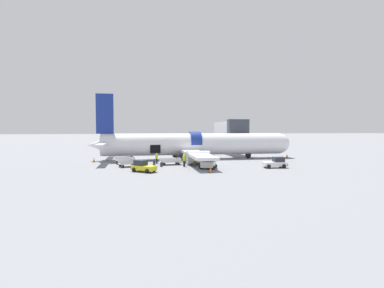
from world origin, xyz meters
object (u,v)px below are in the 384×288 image
ground_crew_loader_a (157,158)px  suitcase_on_tarmac_upright (161,165)px  baggage_tug_mid (209,163)px  suitcase_on_tarmac_spare (154,164)px  airplane (192,145)px  baggage_tug_rear (143,167)px  ground_crew_driver (184,158)px  baggage_cart_loading (171,161)px  ground_crew_supervisor (184,160)px  baggage_tug_lead (276,163)px  baggage_cart_queued (126,160)px  baggage_cart_empty (129,163)px  ground_crew_loader_b (195,161)px

ground_crew_loader_a → suitcase_on_tarmac_upright: bearing=-84.4°
baggage_tug_mid → suitcase_on_tarmac_spare: size_ratio=4.09×
airplane → suitcase_on_tarmac_upright: (-6.09, -9.69, -2.24)m
baggage_tug_rear → ground_crew_driver: (6.38, 8.26, 0.22)m
baggage_cart_loading → suitcase_on_tarmac_spare: (-2.56, -0.89, -0.18)m
ground_crew_supervisor → suitcase_on_tarmac_upright: size_ratio=2.50×
baggage_tug_mid → ground_crew_loader_a: 9.61m
baggage_tug_rear → suitcase_on_tarmac_upright: (2.57, 4.47, -0.34)m
airplane → suitcase_on_tarmac_spare: bearing=-130.1°
baggage_tug_lead → baggage_tug_mid: bearing=174.9°
baggage_cart_loading → suitcase_on_tarmac_upright: (-1.63, -2.23, -0.19)m
baggage_tug_mid → baggage_cart_queued: (-11.11, 7.85, -0.17)m
airplane → suitcase_on_tarmac_spare: size_ratio=51.61×
baggage_tug_lead → baggage_tug_rear: 17.82m
suitcase_on_tarmac_spare → baggage_cart_empty: bearing=-172.6°
baggage_cart_loading → ground_crew_loader_a: ground_crew_loader_a is taller
baggage_cart_empty → baggage_tug_mid: bearing=-20.0°
baggage_cart_loading → suitcase_on_tarmac_spare: 2.71m
baggage_tug_mid → ground_crew_supervisor: 3.95m
ground_crew_supervisor → baggage_tug_rear: bearing=-143.8°
ground_crew_supervisor → ground_crew_loader_a: bearing=129.3°
baggage_tug_lead → ground_crew_loader_a: bearing=153.2°
baggage_tug_rear → ground_crew_loader_a: bearing=75.9°
baggage_tug_rear → ground_crew_loader_a: ground_crew_loader_a is taller
baggage_tug_rear → suitcase_on_tarmac_spare: bearing=74.1°
ground_crew_driver → baggage_cart_queued: bearing=172.9°
airplane → baggage_cart_loading: airplane is taller
baggage_cart_empty → baggage_tug_rear: bearing=-70.7°
baggage_tug_rear → baggage_cart_queued: size_ratio=0.86×
baggage_tug_lead → suitcase_on_tarmac_upright: (-15.24, 3.77, -0.35)m
suitcase_on_tarmac_spare → ground_crew_loader_b: bearing=-20.8°
ground_crew_supervisor → ground_crew_loader_b: bearing=-19.5°
ground_crew_loader_b → ground_crew_driver: bearing=99.7°
baggage_tug_mid → ground_crew_loader_a: baggage_tug_mid is taller
baggage_tug_lead → baggage_cart_queued: bearing=156.9°
airplane → baggage_cart_loading: bearing=-120.9°
baggage_cart_loading → ground_crew_loader_b: 4.21m
ground_crew_loader_b → ground_crew_driver: (-0.78, 4.55, 0.02)m
baggage_tug_mid → suitcase_on_tarmac_upright: 6.77m
ground_crew_supervisor → ground_crew_driver: bearing=81.3°
baggage_tug_lead → baggage_cart_queued: 22.05m
baggage_tug_rear → baggage_tug_lead: bearing=2.2°
ground_crew_loader_a → baggage_cart_empty: bearing=-141.1°
baggage_cart_empty → suitcase_on_tarmac_upright: baggage_cart_empty is taller
baggage_cart_loading → ground_crew_loader_b: bearing=-45.3°
baggage_tug_lead → ground_crew_loader_b: size_ratio=2.09×
airplane → suitcase_on_tarmac_upright: bearing=-122.2°
baggage_cart_queued → ground_crew_loader_b: size_ratio=2.40×
baggage_tug_rear → baggage_cart_loading: baggage_tug_rear is taller
baggage_tug_mid → baggage_tug_rear: 8.78m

